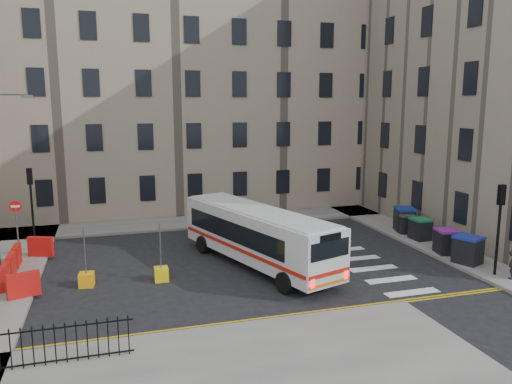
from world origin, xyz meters
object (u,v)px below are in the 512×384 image
wheelie_bin_a (468,250)px  bollard_chevron (161,274)px  wheelie_bin_d (405,223)px  wheelie_bin_e (404,219)px  wheelie_bin_c (420,229)px  wheelie_bin_b (446,241)px  bus (257,234)px  bollard_yellow (87,280)px

wheelie_bin_a → bollard_chevron: (-14.36, 2.18, -0.52)m
wheelie_bin_d → wheelie_bin_e: wheelie_bin_e is taller
wheelie_bin_a → wheelie_bin_c: 4.34m
wheelie_bin_a → wheelie_bin_b: size_ratio=1.15×
bus → wheelie_bin_c: (10.04, 1.39, -0.82)m
wheelie_bin_b → bollard_chevron: size_ratio=2.21×
wheelie_bin_b → bus: bearing=-174.7°
wheelie_bin_e → bollard_chevron: size_ratio=2.62×
wheelie_bin_a → wheelie_bin_c: wheelie_bin_a is taller
wheelie_bin_b → wheelie_bin_e: (0.57, 4.65, 0.08)m
wheelie_bin_d → bollard_yellow: wheelie_bin_d is taller
wheelie_bin_c → bollard_yellow: bearing=-176.8°
bus → wheelie_bin_a: bus is taller
wheelie_bin_d → wheelie_bin_c: bearing=-77.9°
wheelie_bin_c → wheelie_bin_a: bearing=-97.6°
bus → wheelie_bin_b: bus is taller
wheelie_bin_b → wheelie_bin_e: size_ratio=0.85×
wheelie_bin_d → bollard_chevron: 15.20m
wheelie_bin_b → bollard_chevron: bearing=-169.3°
wheelie_bin_c → bollard_chevron: 14.87m
bus → bollard_chevron: (-4.66, -0.76, -1.28)m
wheelie_bin_b → wheelie_bin_e: bearing=95.7°
bus → bollard_yellow: 7.93m
bus → bollard_chevron: 4.90m
wheelie_bin_b → wheelie_bin_d: size_ratio=1.11×
wheelie_bin_b → wheelie_bin_c: size_ratio=1.10×
wheelie_bin_a → bollard_yellow: wheelie_bin_a is taller
wheelie_bin_e → wheelie_bin_c: bearing=-78.5°
wheelie_bin_c → bollard_yellow: (-17.85, -1.94, -0.46)m
bus → bollard_yellow: (-7.81, -0.56, -1.28)m
bollard_chevron → bus: bearing=9.3°
bollard_chevron → bollard_yellow: bearing=176.3°
wheelie_bin_d → bollard_chevron: size_ratio=2.00×
wheelie_bin_c → bollard_chevron: (-14.71, -2.15, -0.46)m
wheelie_bin_e → bollard_yellow: 18.55m
bus → wheelie_bin_e: (10.31, 3.39, -0.72)m
wheelie_bin_a → bollard_yellow: size_ratio=2.53×
wheelie_bin_a → wheelie_bin_d: (0.38, 5.86, -0.10)m
bollard_yellow → wheelie_bin_b: bearing=-2.3°
wheelie_bin_d → bollard_yellow: (-17.89, -3.47, -0.42)m
wheelie_bin_b → wheelie_bin_d: (0.34, 4.18, -0.06)m
bollard_chevron → wheelie_bin_a: bearing=-8.6°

